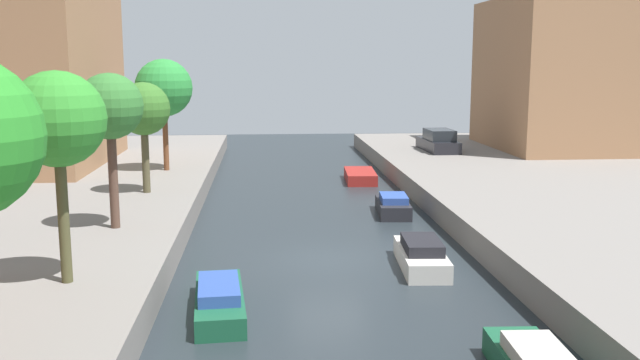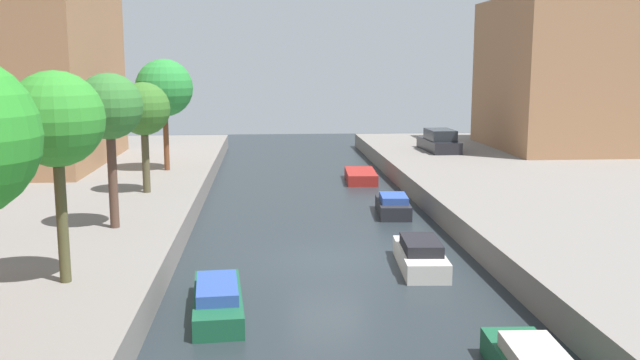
# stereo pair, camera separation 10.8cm
# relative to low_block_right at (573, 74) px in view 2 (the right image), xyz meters

# --- Properties ---
(ground_plane) EXTENTS (84.00, 84.00, 0.00)m
(ground_plane) POSITION_rel_low_block_right_xyz_m (-18.00, -21.89, -5.83)
(ground_plane) COLOR #232B30
(low_block_right) EXTENTS (10.00, 11.32, 9.67)m
(low_block_right) POSITION_rel_low_block_right_xyz_m (0.00, 0.00, 0.00)
(low_block_right) COLOR #9E704C
(low_block_right) RESTS_ON quay_right
(street_tree_2) EXTENTS (2.41, 2.41, 5.43)m
(street_tree_2) POSITION_rel_low_block_right_xyz_m (-25.24, -26.82, -0.66)
(street_tree_2) COLOR #4D4A2C
(street_tree_2) RESTS_ON quay_left
(street_tree_3) EXTENTS (2.23, 2.23, 5.27)m
(street_tree_3) POSITION_rel_low_block_right_xyz_m (-25.24, -20.78, -0.75)
(street_tree_3) COLOR brown
(street_tree_3) RESTS_ON quay_left
(street_tree_4) EXTENTS (2.27, 2.27, 4.78)m
(street_tree_4) POSITION_rel_low_block_right_xyz_m (-25.24, -14.18, -1.25)
(street_tree_4) COLOR brown
(street_tree_4) RESTS_ON quay_left
(street_tree_5) EXTENTS (2.96, 2.96, 5.78)m
(street_tree_5) POSITION_rel_low_block_right_xyz_m (-25.24, -7.78, -0.56)
(street_tree_5) COLOR brown
(street_tree_5) RESTS_ON quay_left
(parked_car) EXTENTS (1.90, 4.62, 1.40)m
(parked_car) POSITION_rel_low_block_right_xyz_m (-9.01, -0.98, -4.25)
(parked_car) COLOR black
(parked_car) RESTS_ON quay_right
(moored_boat_left_2) EXTENTS (1.56, 4.19, 0.88)m
(moored_boat_left_2) POSITION_rel_low_block_right_xyz_m (-21.36, -26.71, -5.46)
(moored_boat_left_2) COLOR #195638
(moored_boat_left_2) RESTS_ON ground_plane
(moored_boat_right_2) EXTENTS (1.58, 3.82, 0.97)m
(moored_boat_right_2) POSITION_rel_low_block_right_xyz_m (-15.07, -23.03, -5.42)
(moored_boat_right_2) COLOR beige
(moored_boat_right_2) RESTS_ON ground_plane
(moored_boat_right_3) EXTENTS (1.55, 3.25, 0.90)m
(moored_boat_right_3) POSITION_rel_low_block_right_xyz_m (-14.50, -14.97, -5.45)
(moored_boat_right_3) COLOR #232328
(moored_boat_right_3) RESTS_ON ground_plane
(moored_boat_right_4) EXTENTS (1.81, 3.77, 0.59)m
(moored_boat_right_4) POSITION_rel_low_block_right_xyz_m (-14.76, -6.30, -5.54)
(moored_boat_right_4) COLOR maroon
(moored_boat_right_4) RESTS_ON ground_plane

